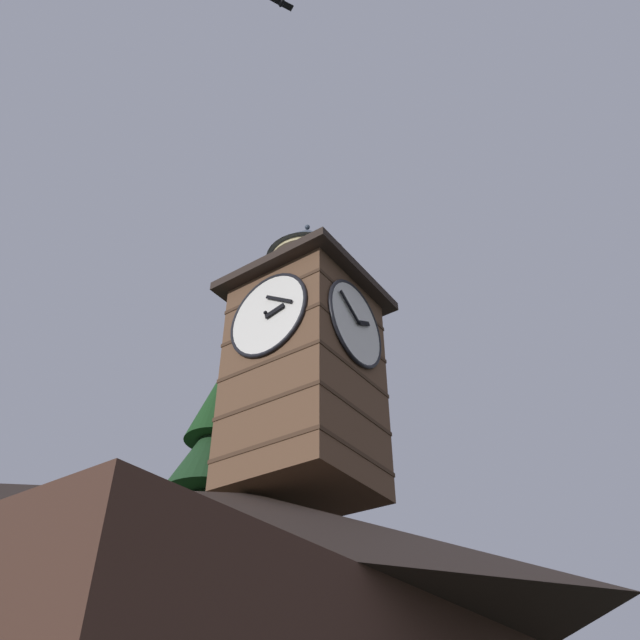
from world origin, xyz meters
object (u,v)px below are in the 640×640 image
object	(u,v)px
flying_bird_high	(282,3)
pine_tree_behind	(197,614)
clock_tower	(305,356)
moon	(182,546)

from	to	relation	value
flying_bird_high	pine_tree_behind	bearing A→B (deg)	-130.63
clock_tower	pine_tree_behind	size ratio (longest dim) A/B	0.72
pine_tree_behind	moon	distance (m)	30.00
flying_bird_high	clock_tower	bearing A→B (deg)	-154.93
moon	clock_tower	bearing A→B (deg)	51.83
moon	flying_bird_high	world-z (taller)	flying_bird_high
pine_tree_behind	moon	xyz separation A→B (m)	(-18.77, -21.23, 9.83)
pine_tree_behind	flying_bird_high	distance (m)	17.14
pine_tree_behind	flying_bird_high	xyz separation A→B (m)	(5.07, 5.91, 15.27)
clock_tower	flying_bird_high	world-z (taller)	flying_bird_high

